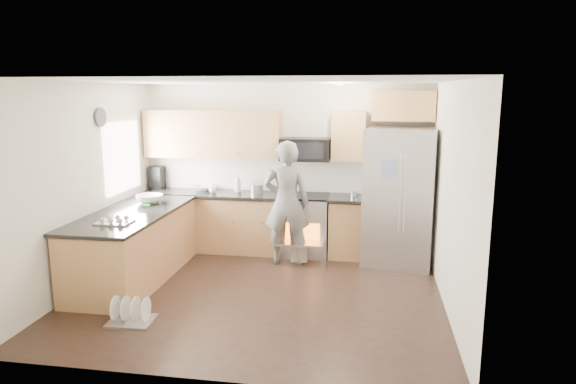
% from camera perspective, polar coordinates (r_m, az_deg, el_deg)
% --- Properties ---
extents(ground, '(4.50, 4.50, 0.00)m').
position_cam_1_polar(ground, '(6.56, -3.32, -11.17)').
color(ground, black).
rests_on(ground, ground).
extents(room_shell, '(4.54, 4.04, 2.62)m').
position_cam_1_polar(room_shell, '(6.15, -3.80, 3.52)').
color(room_shell, white).
rests_on(room_shell, ground).
extents(back_cabinet_run, '(4.45, 0.64, 2.50)m').
position_cam_1_polar(back_cabinet_run, '(8.05, -4.78, 0.19)').
color(back_cabinet_run, '#BF784C').
rests_on(back_cabinet_run, ground).
extents(peninsula, '(0.96, 2.36, 1.04)m').
position_cam_1_polar(peninsula, '(7.19, -16.71, -5.68)').
color(peninsula, '#BF784C').
rests_on(peninsula, ground).
extents(stove_range, '(0.76, 0.97, 1.79)m').
position_cam_1_polar(stove_range, '(7.89, 1.79, -2.15)').
color(stove_range, '#B7B7BC').
rests_on(stove_range, ground).
extents(refrigerator, '(1.09, 0.91, 1.98)m').
position_cam_1_polar(refrigerator, '(7.53, 12.34, -0.59)').
color(refrigerator, '#B7B7BC').
rests_on(refrigerator, ground).
extents(person, '(0.70, 0.50, 1.81)m').
position_cam_1_polar(person, '(7.39, -0.15, -1.23)').
color(person, slate).
rests_on(person, ground).
extents(dish_rack, '(0.50, 0.41, 0.30)m').
position_cam_1_polar(dish_rack, '(6.01, -17.03, -12.99)').
color(dish_rack, '#B7B7BC').
rests_on(dish_rack, ground).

